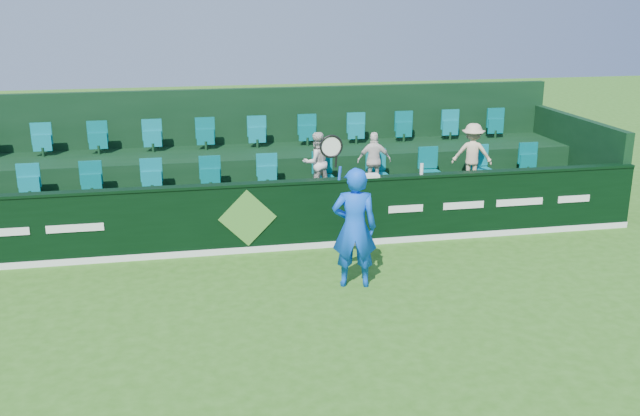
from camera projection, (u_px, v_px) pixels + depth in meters
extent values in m
plane|color=#2E6518|center=(277.00, 349.00, 9.91)|extent=(60.00, 60.00, 0.00)
cube|color=black|center=(247.00, 219.00, 13.47)|extent=(16.00, 0.20, 1.30)
cube|color=black|center=(246.00, 184.00, 13.28)|extent=(16.00, 0.24, 0.05)
cube|color=white|center=(249.00, 250.00, 13.54)|extent=(16.00, 0.02, 0.12)
cube|color=#4A8931|center=(248.00, 218.00, 13.35)|extent=(1.10, 0.02, 1.10)
cube|color=white|center=(4.00, 232.00, 12.56)|extent=(0.85, 0.01, 0.14)
cube|color=white|center=(75.00, 228.00, 12.78)|extent=(1.00, 0.01, 0.14)
cube|color=white|center=(406.00, 209.00, 13.93)|extent=(0.70, 0.01, 0.14)
cube|color=white|center=(464.00, 205.00, 14.15)|extent=(0.85, 0.01, 0.14)
cube|color=white|center=(520.00, 202.00, 14.38)|extent=(1.00, 0.01, 0.14)
cube|color=white|center=(574.00, 199.00, 14.60)|extent=(0.70, 0.01, 0.14)
cube|color=black|center=(242.00, 214.00, 14.58)|extent=(16.00, 2.00, 0.80)
cube|color=black|center=(234.00, 180.00, 16.29)|extent=(16.00, 1.80, 1.30)
cube|color=black|center=(230.00, 143.00, 17.04)|extent=(16.00, 0.20, 2.60)
cube|color=black|center=(574.00, 160.00, 16.72)|extent=(0.20, 4.00, 2.00)
cube|color=#0A7680|center=(239.00, 177.00, 14.75)|extent=(13.50, 0.50, 0.60)
cube|color=#0A7680|center=(232.00, 137.00, 16.30)|extent=(13.50, 0.50, 0.60)
imported|color=blue|center=(354.00, 228.00, 11.78)|extent=(0.82, 0.62, 2.04)
cylinder|color=#143FBF|center=(340.00, 173.00, 11.36)|extent=(0.06, 0.04, 0.22)
cylinder|color=black|center=(336.00, 161.00, 11.29)|extent=(0.05, 0.03, 0.20)
torus|color=black|center=(331.00, 147.00, 11.20)|extent=(0.41, 0.04, 0.41)
cylinder|color=silver|center=(331.00, 147.00, 11.20)|extent=(0.34, 0.01, 0.34)
imported|color=silver|center=(316.00, 162.00, 14.59)|extent=(0.71, 0.62, 1.25)
imported|color=white|center=(374.00, 161.00, 14.83)|extent=(0.74, 0.40, 1.20)
imported|color=beige|center=(472.00, 154.00, 15.21)|extent=(0.97, 0.76, 1.31)
cube|color=white|center=(370.00, 176.00, 13.71)|extent=(0.35, 0.22, 0.05)
cylinder|color=silver|center=(422.00, 169.00, 13.88)|extent=(0.07, 0.07, 0.22)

